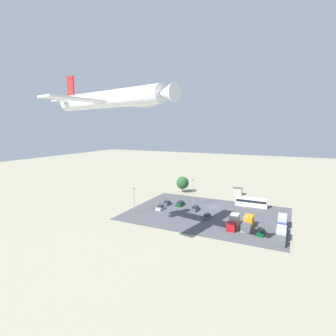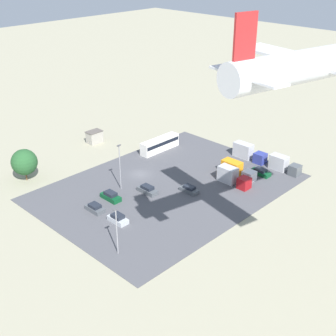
{
  "view_description": "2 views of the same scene",
  "coord_description": "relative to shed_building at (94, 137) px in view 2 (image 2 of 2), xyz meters",
  "views": [
    {
      "loc": [
        -25.09,
        90.09,
        28.17
      ],
      "look_at": [
        5.55,
        26.83,
        17.56
      ],
      "focal_mm": 28.0,
      "sensor_mm": 36.0,
      "label": 1
    },
    {
      "loc": [
        61.36,
        68.58,
        46.41
      ],
      "look_at": [
        3.89,
        12.42,
        7.18
      ],
      "focal_mm": 50.0,
      "sensor_mm": 36.0,
      "label": 2
    }
  ],
  "objects": [
    {
      "name": "parked_car_0",
      "position": [
        -14.12,
        40.63,
        -0.89
      ],
      "size": [
        1.92,
        4.52,
        1.42
      ],
      "rotation": [
        0.0,
        0.0,
        3.14
      ],
      "color": "#0C4723",
      "rests_on": "ground"
    },
    {
      "name": "parked_car_5",
      "position": [
        15.78,
        25.62,
        -0.8
      ],
      "size": [
        1.95,
        4.49,
        1.63
      ],
      "rotation": [
        0.0,
        0.0,
        3.14
      ],
      "color": "#0C4723",
      "rests_on": "ground"
    },
    {
      "name": "parked_car_4",
      "position": [
        20.15,
        32.99,
        -0.82
      ],
      "size": [
        1.97,
        4.0,
        1.57
      ],
      "color": "#ADB2B7",
      "rests_on": "ground"
    },
    {
      "name": "parked_truck_3",
      "position": [
        -10.2,
        37.07,
        -0.11
      ],
      "size": [
        2.43,
        8.02,
        2.98
      ],
      "color": "silver",
      "rests_on": "ground"
    },
    {
      "name": "parked_truck_2",
      "position": [
        -6.45,
        38.71,
        0.09
      ],
      "size": [
        2.4,
        7.41,
        3.42
      ],
      "color": "maroon",
      "rests_on": "ground"
    },
    {
      "name": "parked_car_1",
      "position": [
        20.69,
        26.94,
        -0.87
      ],
      "size": [
        1.97,
        4.02,
        1.46
      ],
      "rotation": [
        0.0,
        0.0,
        3.14
      ],
      "color": "#4C5156",
      "rests_on": "ground"
    },
    {
      "name": "parked_truck_0",
      "position": [
        -19.23,
        43.09,
        0.03
      ],
      "size": [
        2.33,
        7.2,
        3.3
      ],
      "color": "#4C5156",
      "rests_on": "ground"
    },
    {
      "name": "parked_truck_1",
      "position": [
        -19.05,
        33.69,
        0.11
      ],
      "size": [
        2.33,
        8.34,
        3.47
      ],
      "color": "navy",
      "rests_on": "ground"
    },
    {
      "name": "parked_car_3",
      "position": [
        8.81,
        28.86,
        -0.82
      ],
      "size": [
        1.86,
        4.54,
        1.56
      ],
      "rotation": [
        0.0,
        0.0,
        3.14
      ],
      "color": "#4C5156",
      "rests_on": "ground"
    },
    {
      "name": "ground_plane",
      "position": [
        4.21,
        21.59,
        -1.56
      ],
      "size": [
        400.0,
        400.0,
        0.0
      ],
      "primitive_type": "plane",
      "color": "gray"
    },
    {
      "name": "light_pole_lot_centre",
      "position": [
        11.55,
        23.77,
        3.9
      ],
      "size": [
        0.9,
        0.28,
        9.88
      ],
      "color": "gray",
      "rests_on": "ground"
    },
    {
      "name": "parking_lot_surface",
      "position": [
        4.21,
        30.21,
        -1.52
      ],
      "size": [
        51.26,
        37.58,
        0.08
      ],
      "color": "#4C4C51",
      "rests_on": "ground"
    },
    {
      "name": "tree_near_shed",
      "position": [
        23.02,
        6.11,
        2.7
      ],
      "size": [
        5.57,
        5.57,
        7.04
      ],
      "color": "brown",
      "rests_on": "ground"
    },
    {
      "name": "shed_building",
      "position": [
        0.0,
        0.0,
        0.0
      ],
      "size": [
        3.91,
        2.78,
        3.09
      ],
      "color": "#9E998E",
      "rests_on": "ground"
    },
    {
      "name": "light_pole_lot_edge",
      "position": [
        26.32,
        40.32,
        3.21
      ],
      "size": [
        0.9,
        0.28,
        8.51
      ],
      "color": "gray",
      "rests_on": "ground"
    },
    {
      "name": "bus",
      "position": [
        -7.99,
        15.46,
        0.21
      ],
      "size": [
        11.02,
        2.46,
        3.12
      ],
      "rotation": [
        0.0,
        0.0,
        1.57
      ],
      "color": "silver",
      "rests_on": "ground"
    },
    {
      "name": "parked_car_2",
      "position": [
        2.68,
        34.8,
        -0.88
      ],
      "size": [
        1.78,
        4.08,
        1.42
      ],
      "color": "#4C5156",
      "rests_on": "ground"
    }
  ]
}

